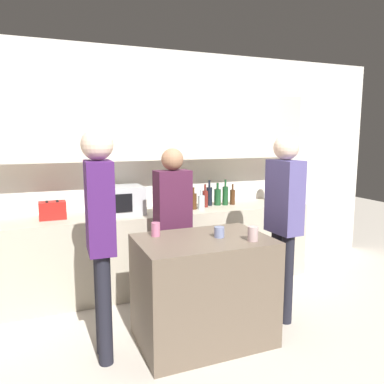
% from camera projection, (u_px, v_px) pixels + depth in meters
% --- Properties ---
extents(ground_plane, '(14.00, 14.00, 0.00)m').
position_uv_depth(ground_plane, '(210.00, 349.00, 3.05)').
color(ground_plane, beige).
extents(back_wall, '(6.40, 0.40, 2.70)m').
position_uv_depth(back_wall, '(151.00, 151.00, 4.34)').
color(back_wall, silver).
rests_on(back_wall, ground_plane).
extents(back_counter, '(3.60, 0.62, 0.88)m').
position_uv_depth(back_counter, '(160.00, 249.00, 4.26)').
color(back_counter, '#B7AD99').
rests_on(back_counter, ground_plane).
extents(kitchen_island, '(1.09, 0.75, 0.89)m').
position_uv_depth(kitchen_island, '(203.00, 289.00, 3.14)').
color(kitchen_island, brown).
rests_on(kitchen_island, ground_plane).
extents(microwave, '(0.52, 0.39, 0.30)m').
position_uv_depth(microwave, '(119.00, 200.00, 4.02)').
color(microwave, '#B7BABC').
rests_on(microwave, back_counter).
extents(toaster, '(0.26, 0.16, 0.18)m').
position_uv_depth(toaster, '(53.00, 210.00, 3.79)').
color(toaster, '#B21E19').
rests_on(toaster, back_counter).
extents(potted_plant, '(0.14, 0.14, 0.40)m').
position_uv_depth(potted_plant, '(273.00, 187.00, 4.75)').
color(potted_plant, brown).
rests_on(potted_plant, back_counter).
extents(bottle_0, '(0.09, 0.09, 0.32)m').
position_uv_depth(bottle_0, '(181.00, 197.00, 4.39)').
color(bottle_0, black).
rests_on(bottle_0, back_counter).
extents(bottle_1, '(0.08, 0.08, 0.25)m').
position_uv_depth(bottle_1, '(193.00, 201.00, 4.29)').
color(bottle_1, '#472814').
rests_on(bottle_1, back_counter).
extents(bottle_2, '(0.08, 0.08, 0.22)m').
position_uv_depth(bottle_2, '(201.00, 202.00, 4.29)').
color(bottle_2, silver).
rests_on(bottle_2, back_counter).
extents(bottle_3, '(0.07, 0.07, 0.27)m').
position_uv_depth(bottle_3, '(205.00, 198.00, 4.41)').
color(bottle_3, maroon).
rests_on(bottle_3, back_counter).
extents(bottle_4, '(0.07, 0.07, 0.31)m').
position_uv_depth(bottle_4, '(209.00, 196.00, 4.52)').
color(bottle_4, black).
rests_on(bottle_4, back_counter).
extents(bottle_5, '(0.08, 0.08, 0.27)m').
position_uv_depth(bottle_5, '(217.00, 197.00, 4.54)').
color(bottle_5, '#194723').
rests_on(bottle_5, back_counter).
extents(bottle_6, '(0.07, 0.07, 0.31)m').
position_uv_depth(bottle_6, '(225.00, 195.00, 4.55)').
color(bottle_6, '#194723').
rests_on(bottle_6, back_counter).
extents(bottle_7, '(0.06, 0.06, 0.25)m').
position_uv_depth(bottle_7, '(232.00, 197.00, 4.58)').
color(bottle_7, '#472814').
rests_on(bottle_7, back_counter).
extents(cup_0, '(0.07, 0.07, 0.12)m').
position_uv_depth(cup_0, '(156.00, 229.00, 3.13)').
color(cup_0, '#C26A8B').
rests_on(cup_0, kitchen_island).
extents(cup_1, '(0.08, 0.08, 0.12)m').
position_uv_depth(cup_1, '(253.00, 234.00, 2.99)').
color(cup_1, '#BC9D9C').
rests_on(cup_1, kitchen_island).
extents(cup_2, '(0.09, 0.09, 0.09)m').
position_uv_depth(cup_2, '(219.00, 232.00, 3.10)').
color(cup_2, '#7480A9').
rests_on(cup_2, kitchen_island).
extents(person_left, '(0.23, 0.35, 1.73)m').
position_uv_depth(person_left, '(284.00, 211.00, 3.40)').
color(person_left, black).
rests_on(person_left, ground_plane).
extents(person_center, '(0.35, 0.21, 1.60)m').
position_uv_depth(person_center, '(173.00, 216.00, 3.63)').
color(person_center, black).
rests_on(person_center, ground_plane).
extents(person_right, '(0.23, 0.35, 1.78)m').
position_uv_depth(person_right, '(100.00, 224.00, 2.77)').
color(person_right, black).
rests_on(person_right, ground_plane).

